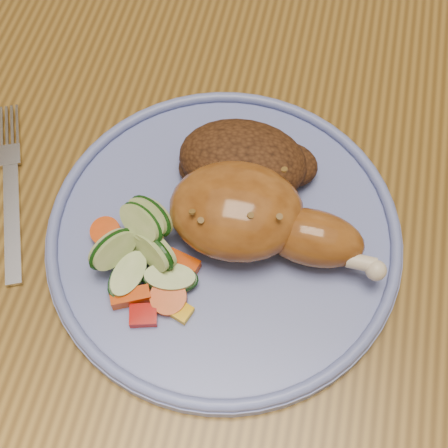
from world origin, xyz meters
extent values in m
plane|color=#51391C|center=(0.00, 0.00, 0.00)|extent=(4.00, 4.00, 0.00)
cube|color=brown|center=(0.00, 0.00, 0.73)|extent=(0.90, 1.40, 0.04)
cube|color=#4C2D16|center=(0.00, 0.55, 0.43)|extent=(0.42, 0.42, 0.04)
cylinder|color=#4C2D16|center=(-0.18, 0.37, 0.21)|extent=(0.04, 0.04, 0.41)
cylinder|color=#4C2D16|center=(-0.18, 0.73, 0.21)|extent=(0.04, 0.04, 0.41)
cylinder|color=#4C2D16|center=(0.18, 0.37, 0.21)|extent=(0.04, 0.04, 0.41)
cylinder|color=#4C2D16|center=(0.18, 0.73, 0.21)|extent=(0.04, 0.04, 0.41)
cylinder|color=#616FB2|center=(-0.02, -0.05, 0.76)|extent=(0.30, 0.30, 0.01)
torus|color=#616FB2|center=(-0.02, -0.05, 0.77)|extent=(0.30, 0.30, 0.01)
ellipsoid|color=brown|center=(-0.02, -0.05, 0.79)|extent=(0.12, 0.10, 0.06)
ellipsoid|color=brown|center=(0.05, -0.05, 0.78)|extent=(0.09, 0.05, 0.04)
sphere|color=beige|center=(0.10, -0.07, 0.78)|extent=(0.02, 0.02, 0.02)
ellipsoid|color=#412310|center=(-0.02, 0.01, 0.78)|extent=(0.11, 0.08, 0.05)
ellipsoid|color=#412310|center=(0.02, 0.02, 0.78)|extent=(0.06, 0.04, 0.03)
ellipsoid|color=#412310|center=(-0.05, 0.00, 0.77)|extent=(0.05, 0.04, 0.02)
cube|color=#A50A05|center=(-0.07, -0.14, 0.77)|extent=(0.03, 0.02, 0.01)
cube|color=#E5A507|center=(-0.04, -0.13, 0.77)|extent=(0.02, 0.02, 0.01)
cylinder|color=#DE3D07|center=(-0.12, -0.08, 0.77)|extent=(0.03, 0.03, 0.02)
cylinder|color=#DE3D07|center=(-0.05, -0.12, 0.77)|extent=(0.03, 0.03, 0.01)
cube|color=#DE3D07|center=(-0.08, -0.13, 0.77)|extent=(0.03, 0.02, 0.01)
cube|color=#DE3D07|center=(-0.05, -0.09, 0.77)|extent=(0.03, 0.02, 0.01)
cylinder|color=#B5C580|center=(-0.09, -0.07, 0.79)|extent=(0.06, 0.05, 0.04)
cylinder|color=#B5C580|center=(-0.11, -0.10, 0.78)|extent=(0.05, 0.05, 0.04)
cylinder|color=#B5C580|center=(-0.10, -0.08, 0.77)|extent=(0.06, 0.06, 0.02)
cylinder|color=#B5C580|center=(-0.07, -0.09, 0.78)|extent=(0.05, 0.04, 0.04)
cylinder|color=#B5C580|center=(-0.09, -0.11, 0.77)|extent=(0.05, 0.05, 0.02)
cylinder|color=#B5C580|center=(-0.06, -0.11, 0.77)|extent=(0.05, 0.05, 0.02)
cylinder|color=#B5C580|center=(-0.08, -0.07, 0.79)|extent=(0.06, 0.05, 0.04)
cube|color=silver|center=(-0.21, -0.08, 0.75)|extent=(0.06, 0.12, 0.00)
cube|color=silver|center=(-0.24, -0.01, 0.75)|extent=(0.04, 0.07, 0.00)
camera|label=1|loc=(0.03, -0.29, 1.23)|focal=50.00mm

